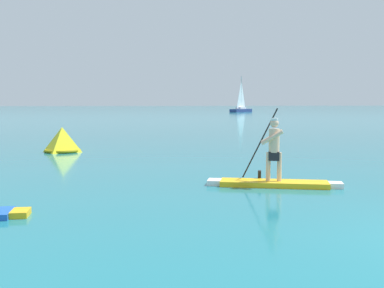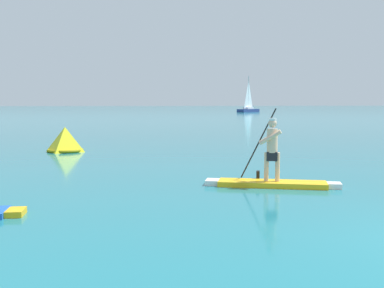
# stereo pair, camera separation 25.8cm
# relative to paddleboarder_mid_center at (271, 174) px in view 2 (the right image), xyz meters

# --- Properties ---
(paddleboarder_mid_center) EXTENTS (3.25, 1.51, 1.93)m
(paddleboarder_mid_center) POSITION_rel_paddleboarder_mid_center_xyz_m (0.00, 0.00, 0.00)
(paddleboarder_mid_center) COLOR yellow
(paddleboarder_mid_center) RESTS_ON ground
(race_marker_buoy) EXTENTS (1.61, 1.61, 1.03)m
(race_marker_buoy) POSITION_rel_paddleboarder_mid_center_xyz_m (-5.84, 9.25, 0.15)
(race_marker_buoy) COLOR yellow
(race_marker_buoy) RESTS_ON ground
(sailboat_right_horizon) EXTENTS (5.59, 5.63, 7.07)m
(sailboat_right_horizon) POSITION_rel_paddleboarder_mid_center_xyz_m (22.07, 81.49, 0.58)
(sailboat_right_horizon) COLOR navy
(sailboat_right_horizon) RESTS_ON ground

